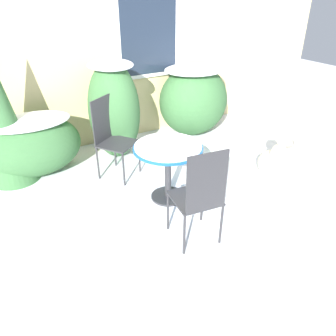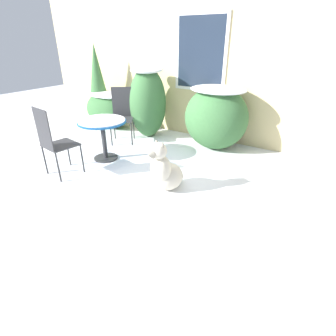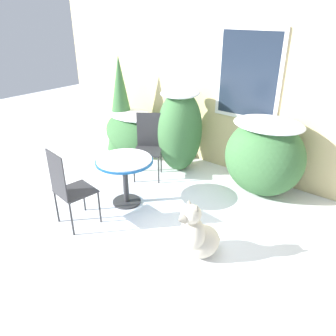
{
  "view_description": "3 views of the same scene",
  "coord_description": "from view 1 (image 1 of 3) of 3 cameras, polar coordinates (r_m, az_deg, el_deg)",
  "views": [
    {
      "loc": [
        -2.15,
        -2.7,
        2.29
      ],
      "look_at": [
        -0.46,
        0.2,
        0.41
      ],
      "focal_mm": 35.0,
      "sensor_mm": 36.0,
      "label": 1
    },
    {
      "loc": [
        2.77,
        -2.76,
        1.92
      ],
      "look_at": [
        1.02,
        -0.06,
        0.32
      ],
      "focal_mm": 28.0,
      "sensor_mm": 36.0,
      "label": 2
    },
    {
      "loc": [
        2.62,
        -2.62,
        2.56
      ],
      "look_at": [
        0.0,
        0.6,
        0.55
      ],
      "focal_mm": 35.0,
      "sensor_mm": 36.0,
      "label": 3
    }
  ],
  "objects": [
    {
      "name": "shrub_middle",
      "position": [
        4.83,
        -9.4,
        10.22
      ],
      "size": [
        0.72,
        0.82,
        1.41
      ],
      "color": "#386638",
      "rests_on": "ground_plane"
    },
    {
      "name": "patio_chair_far_side",
      "position": [
        3.09,
        5.52,
        -4.6
      ],
      "size": [
        0.49,
        0.49,
        1.06
      ],
      "rotation": [
        0.0,
        0.0,
        3.01
      ],
      "color": "#2D2D30",
      "rests_on": "ground_plane"
    },
    {
      "name": "patio_table",
      "position": [
        3.77,
        0.0,
        2.08
      ],
      "size": [
        0.8,
        0.8,
        0.7
      ],
      "color": "#2D2D30",
      "rests_on": "ground_plane"
    },
    {
      "name": "patio_chair_near_table",
      "position": [
        4.35,
        -9.87,
        5.6
      ],
      "size": [
        0.61,
        0.61,
        1.06
      ],
      "rotation": [
        0.0,
        0.0,
        0.6
      ],
      "color": "#2D2D30",
      "rests_on": "ground_plane"
    },
    {
      "name": "dog",
      "position": [
        4.54,
        18.33,
        1.43
      ],
      "size": [
        0.49,
        0.65,
        0.75
      ],
      "rotation": [
        0.0,
        0.0,
        -0.27
      ],
      "color": "beige",
      "rests_on": "ground_plane"
    },
    {
      "name": "shrub_left",
      "position": [
        4.71,
        -22.34,
        3.89
      ],
      "size": [
        1.24,
        0.82,
        0.82
      ],
      "color": "#386638",
      "rests_on": "ground_plane"
    },
    {
      "name": "house_wall",
      "position": [
        5.41,
        -6.76,
        20.41
      ],
      "size": [
        8.0,
        0.1,
        2.93
      ],
      "color": "#D1BC84",
      "rests_on": "ground_plane"
    },
    {
      "name": "ground_plane",
      "position": [
        4.14,
        6.91,
        -4.57
      ],
      "size": [
        16.0,
        16.0,
        0.0
      ],
      "primitive_type": "plane",
      "color": "white"
    },
    {
      "name": "shrub_right",
      "position": [
        5.64,
        4.46,
        11.93
      ],
      "size": [
        1.19,
        1.01,
        1.16
      ],
      "color": "#386638",
      "rests_on": "ground_plane"
    },
    {
      "name": "evergreen_bush",
      "position": [
        4.54,
        -27.19,
        8.39
      ],
      "size": [
        0.64,
        0.64,
        1.83
      ],
      "color": "#386638",
      "rests_on": "ground_plane"
    }
  ]
}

